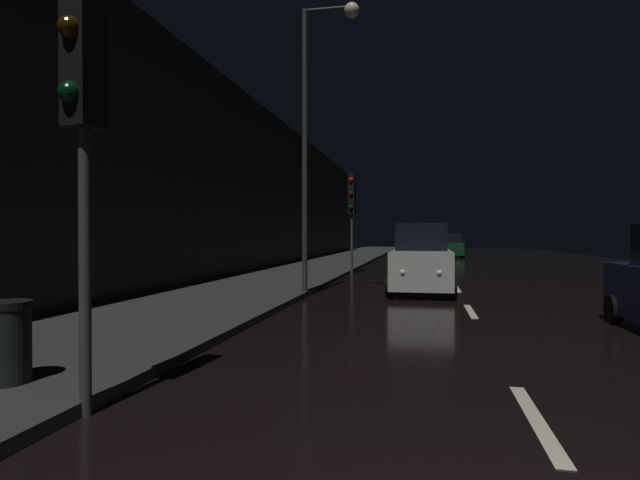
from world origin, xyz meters
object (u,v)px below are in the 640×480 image
Objects in this scene: traffic_light_near_left at (82,70)px; trash_bin_curbside at (6,342)px; traffic_light_far_left at (352,201)px; car_approaching_headlights at (421,261)px; streetlamp_overhead at (318,109)px; car_distant_taillights at (452,246)px.

traffic_light_near_left is 5.17× the size of trash_bin_curbside.
traffic_light_far_left is 8.03m from car_approaching_headlights.
car_approaching_headlights is at bearing 29.82° from streetlamp_overhead.
car_distant_taillights is (2.31, 25.76, -0.12)m from car_approaching_headlights.
streetlamp_overhead reaches higher than traffic_light_far_left.
streetlamp_overhead is at bearing 5.85° from traffic_light_far_left.
traffic_light_near_left is 3.17m from trash_bin_curbside.
car_approaching_headlights reaches higher than car_distant_taillights.
trash_bin_curbside is 12.45m from car_approaching_headlights.
traffic_light_far_left is at bearing 163.69° from car_distant_taillights.
traffic_light_near_left reaches higher than traffic_light_far_left.
streetlamp_overhead is at bearing -60.18° from car_approaching_headlights.
car_approaching_headlights is at bearing 68.43° from trash_bin_curbside.
traffic_light_far_left is 1.08× the size of car_approaching_headlights.
car_approaching_headlights is at bearing 29.00° from traffic_light_far_left.
trash_bin_curbside is at bearing -21.57° from car_approaching_headlights.
car_distant_taillights is at bearing 168.16° from traffic_light_far_left.
car_approaching_headlights is (4.57, 11.57, 0.38)m from trash_bin_curbside.
car_distant_taillights is at bearing 79.55° from trash_bin_curbside.
car_distant_taillights reaches higher than trash_bin_curbside.
streetlamp_overhead reaches higher than car_distant_taillights.
trash_bin_curbside is 0.22× the size of car_approaching_headlights.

